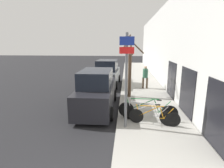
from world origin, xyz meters
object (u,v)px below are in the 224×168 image
Objects in this scene: pedestrian_near at (145,76)px; bicycle_0 at (154,116)px; bicycle_1 at (147,114)px; parked_car_0 at (97,92)px; bicycle_2 at (147,110)px; traffic_light at (128,47)px; signpost at (126,78)px; street_tree at (130,68)px; parked_car_1 at (107,74)px.

bicycle_0 is at bearing -72.88° from pedestrian_near.
parked_car_0 reaches higher than bicycle_1.
traffic_light is (-0.87, 16.60, 2.47)m from bicycle_2.
parked_car_0 is at bearing 63.54° from bicycle_0.
street_tree is at bearing 87.26° from signpost.
signpost is 6.73m from pedestrian_near.
bicycle_2 reaches higher than bicycle_0.
bicycle_0 is at bearing -67.97° from parked_car_1.
parked_car_1 is (-2.77, 7.58, 0.47)m from bicycle_0.
parked_car_0 is 2.74× the size of pedestrian_near.
bicycle_2 is at bearing 29.99° from bicycle_0.
street_tree is at bearing 28.98° from bicycle_1.
parked_car_1 reaches higher than bicycle_0.
parked_car_1 is at bearing 101.51° from signpost.
bicycle_2 is at bearing -77.48° from street_tree.
parked_car_0 is 1.04× the size of traffic_light.
street_tree is at bearing -61.37° from parked_car_1.
bicycle_0 is at bearing 13.00° from signpost.
bicycle_1 is at bearing -79.42° from street_tree.
pedestrian_near is at bearing 54.48° from parked_car_0.
parked_car_1 is 2.57× the size of pedestrian_near.
parked_car_0 reaches higher than pedestrian_near.
parked_car_0 is (-2.51, 1.43, 0.41)m from bicycle_2.
bicycle_1 is 0.48× the size of parked_car_0.
street_tree reaches higher than bicycle_1.
signpost is 1.43× the size of bicycle_2.
traffic_light is at bearing 21.15° from bicycle_1.
parked_car_0 is at bearing -87.50° from parked_car_1.
signpost reaches higher than bicycle_1.
bicycle_2 is 7.48m from parked_car_1.
parked_car_1 reaches higher than bicycle_1.
bicycle_2 is 5.71m from pedestrian_near.
street_tree is (0.20, 4.26, -0.17)m from signpost.
bicycle_2 is at bearing 40.72° from signpost.
bicycle_1 is at bearing 28.14° from signpost.
bicycle_0 is 0.46× the size of traffic_light.
street_tree is (1.75, 2.00, 1.03)m from parked_car_0.
traffic_light reaches higher than bicycle_2.
signpost is 0.96× the size of street_tree.
bicycle_1 is 6.06m from pedestrian_near.
pedestrian_near is 11.18m from traffic_light.
street_tree is (-0.71, 3.78, 1.47)m from bicycle_1.
bicycle_2 is 1.51× the size of pedestrian_near.
bicycle_0 is 0.54× the size of street_tree.
parked_car_1 is at bearing 37.20° from bicycle_1.
bicycle_1 is at bearing 60.38° from bicycle_0.
bicycle_0 is (1.17, 0.27, -1.66)m from signpost.
pedestrian_near is at bearing 61.56° from street_tree.
bicycle_0 is 8.08m from parked_car_1.
signpost reaches higher than parked_car_0.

